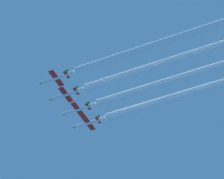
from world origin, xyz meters
name	(u,v)px	position (x,y,z in m)	size (l,w,h in m)	color
jet_far_left	(54,79)	(-12.15, -0.23, 147.01)	(7.98, 11.62, 2.79)	silver
jet_inner_left	(64,95)	(-3.84, 0.52, 146.87)	(7.98, 11.62, 2.79)	silver
jet_center	(76,110)	(4.18, -0.02, 146.27)	(7.98, 11.62, 2.79)	silver
jet_inner_right	(86,124)	(12.20, -0.04, 146.27)	(7.98, 11.62, 2.79)	silver
smoke_trail_far_left	(177,38)	(-12.15, -43.41, 146.98)	(2.88, 75.77, 2.88)	white
smoke_trail_inner_left	(184,57)	(-3.84, -42.46, 146.85)	(2.88, 75.36, 2.88)	white
smoke_trail_center	(200,72)	(4.18, -44.98, 146.24)	(2.88, 79.32, 2.88)	white
smoke_trail_inner_right	(195,91)	(12.20, -40.59, 146.24)	(2.88, 70.49, 2.88)	white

